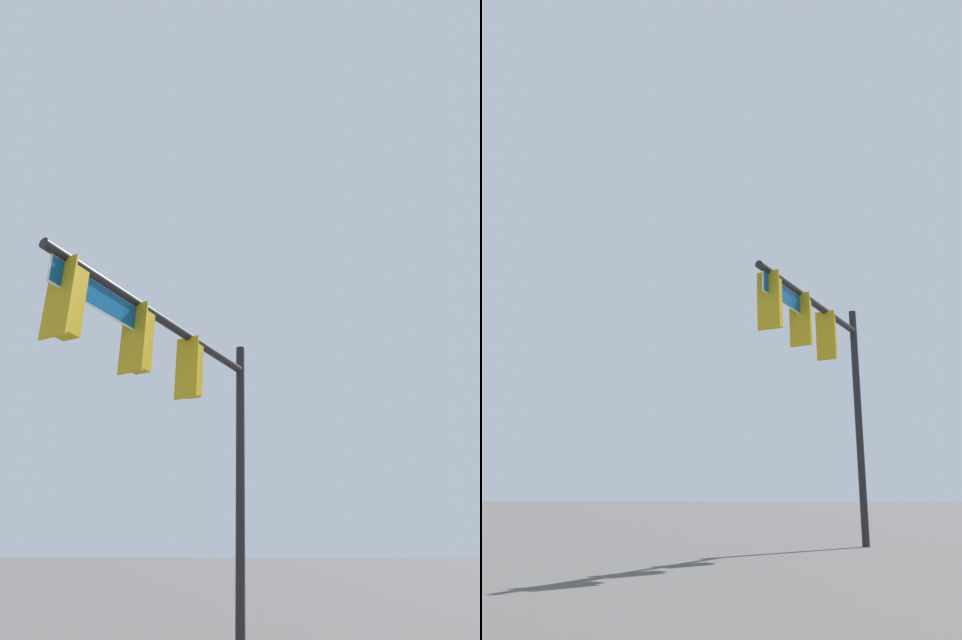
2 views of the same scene
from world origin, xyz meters
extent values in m
cylinder|color=black|center=(-7.99, -8.21, 3.30)|extent=(0.20, 0.20, 6.61)
cylinder|color=black|center=(-4.94, -8.98, 6.01)|extent=(6.15, 1.71, 0.17)
cube|color=gold|center=(-5.67, -8.80, 5.34)|extent=(0.16, 0.51, 1.30)
cube|color=#B79314|center=(-5.85, -8.75, 5.34)|extent=(0.43, 0.40, 1.10)
cylinder|color=#B79314|center=(-5.85, -8.75, 5.95)|extent=(0.04, 0.04, 0.12)
cylinder|color=red|center=(-6.05, -8.70, 5.67)|extent=(0.08, 0.22, 0.22)
cylinder|color=#392D05|center=(-6.05, -8.70, 5.34)|extent=(0.08, 0.22, 0.22)
cylinder|color=black|center=(-6.05, -8.70, 5.01)|extent=(0.08, 0.22, 0.22)
cube|color=gold|center=(-3.99, -9.22, 5.34)|extent=(0.16, 0.51, 1.30)
cube|color=#B79314|center=(-4.17, -9.17, 5.34)|extent=(0.43, 0.40, 1.10)
cylinder|color=#B79314|center=(-4.17, -9.17, 5.95)|extent=(0.04, 0.04, 0.12)
cylinder|color=red|center=(-4.37, -9.12, 5.67)|extent=(0.08, 0.22, 0.22)
cylinder|color=#392D05|center=(-4.37, -9.12, 5.34)|extent=(0.08, 0.22, 0.22)
cylinder|color=black|center=(-4.37, -9.12, 5.01)|extent=(0.08, 0.22, 0.22)
cube|color=gold|center=(-2.31, -9.64, 5.34)|extent=(0.16, 0.51, 1.30)
cube|color=#B79314|center=(-2.50, -9.60, 5.34)|extent=(0.43, 0.40, 1.10)
cylinder|color=#B79314|center=(-2.50, -9.60, 5.95)|extent=(0.04, 0.04, 0.12)
cylinder|color=red|center=(-2.69, -9.55, 5.67)|extent=(0.08, 0.22, 0.22)
cylinder|color=#392D05|center=(-2.69, -9.55, 5.34)|extent=(0.08, 0.22, 0.22)
cylinder|color=black|center=(-2.69, -9.55, 5.01)|extent=(0.08, 0.22, 0.22)
cube|color=#0A4C7F|center=(-3.06, -9.45, 5.70)|extent=(1.98, 0.54, 0.41)
cube|color=white|center=(-3.06, -9.45, 5.70)|extent=(2.03, 0.54, 0.47)
camera|label=1|loc=(3.40, -5.63, 1.94)|focal=28.00mm
camera|label=2|loc=(10.16, -7.25, 1.27)|focal=35.00mm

